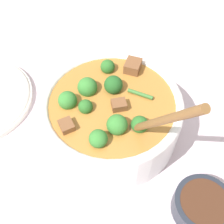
# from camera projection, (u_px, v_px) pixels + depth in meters

# --- Properties ---
(ground_plane) EXTENTS (4.00, 4.00, 0.00)m
(ground_plane) POSITION_uv_depth(u_px,v_px,m) (112.00, 131.00, 0.59)
(ground_plane) COLOR silver
(stew_bowl) EXTENTS (0.26, 0.29, 0.27)m
(stew_bowl) POSITION_uv_depth(u_px,v_px,m) (112.00, 114.00, 0.54)
(stew_bowl) COLOR white
(stew_bowl) RESTS_ON ground_plane
(condiment_bowl) EXTENTS (0.10, 0.10, 0.04)m
(condiment_bowl) POSITION_uv_depth(u_px,v_px,m) (202.00, 205.00, 0.47)
(condiment_bowl) COLOR #232833
(condiment_bowl) RESTS_ON ground_plane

